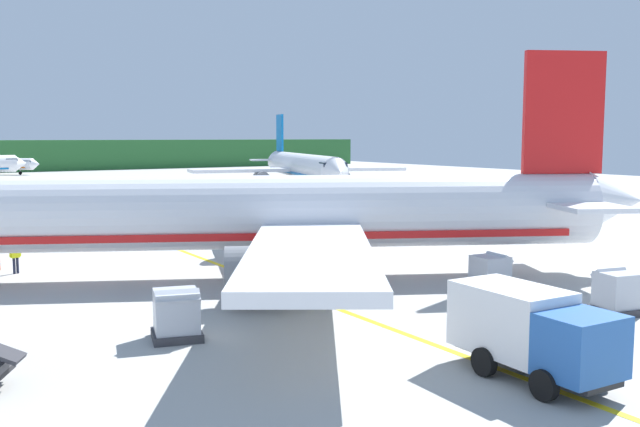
{
  "coord_description": "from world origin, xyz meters",
  "views": [
    {
      "loc": [
        -0.81,
        -12.11,
        7.4
      ],
      "look_at": [
        16.97,
        16.02,
        3.74
      ],
      "focal_mm": 39.46,
      "sensor_mm": 36.0,
      "label": 1
    }
  ],
  "objects": [
    {
      "name": "cargo_container_mid",
      "position": [
        23.69,
        11.42,
        0.87
      ],
      "size": [
        1.85,
        1.85,
        1.86
      ],
      "color": "#333338",
      "rests_on": "ground"
    },
    {
      "name": "cargo_container_near",
      "position": [
        25.06,
        5.61,
        0.89
      ],
      "size": [
        1.96,
        1.96,
        1.88
      ],
      "color": "#333338",
      "rests_on": "ground"
    },
    {
      "name": "airliner_foreground",
      "position": [
        16.11,
        19.93,
        3.39
      ],
      "size": [
        38.88,
        32.82,
        11.9
      ],
      "color": "silver",
      "rests_on": "ground"
    },
    {
      "name": "service_truck_fuel",
      "position": [
        15.84,
        2.15,
        1.51
      ],
      "size": [
        2.59,
        5.44,
        2.71
      ],
      "color": "#2659A5",
      "rests_on": "ground"
    },
    {
      "name": "crew_marshaller",
      "position": [
        5.29,
        28.38,
        1.04
      ],
      "size": [
        0.62,
        0.31,
        1.76
      ],
      "color": "#191E33",
      "rests_on": "ground"
    },
    {
      "name": "airliner_mid_apron",
      "position": [
        50.74,
        74.43,
        3.11
      ],
      "size": [
        31.31,
        37.45,
        10.93
      ],
      "color": "white",
      "rests_on": "ground"
    },
    {
      "name": "apron_guide_line",
      "position": [
        15.66,
        15.18,
        0.01
      ],
      "size": [
        0.3,
        60.0,
        0.01
      ],
      "primitive_type": "cube",
      "color": "yellow",
      "rests_on": "ground"
    },
    {
      "name": "cargo_container_far",
      "position": [
        8.16,
        11.9,
        0.91
      ],
      "size": [
        2.16,
        2.16,
        1.94
      ],
      "color": "#333338",
      "rests_on": "ground"
    }
  ]
}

